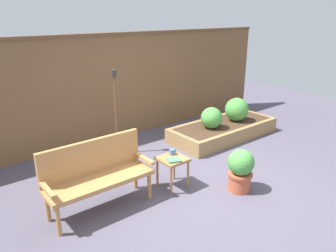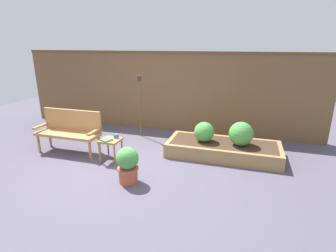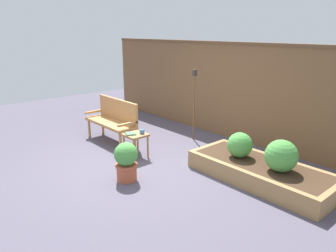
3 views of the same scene
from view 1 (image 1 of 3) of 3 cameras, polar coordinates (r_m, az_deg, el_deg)
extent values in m
plane|color=#514C5B|center=(5.11, 5.48, -10.34)|extent=(14.00, 14.00, 0.00)
cube|color=brown|center=(6.71, -9.87, 6.41)|extent=(8.40, 0.10, 2.10)
cube|color=brown|center=(6.56, -10.43, 15.64)|extent=(8.40, 0.14, 0.06)
cylinder|color=#B77F47|center=(4.94, -5.77, -8.81)|extent=(0.06, 0.06, 0.40)
cylinder|color=#B77F47|center=(4.68, -3.31, -10.47)|extent=(0.06, 0.06, 0.40)
cylinder|color=#B77F47|center=(4.47, -20.46, -13.32)|extent=(0.06, 0.06, 0.40)
cylinder|color=#B77F47|center=(4.18, -18.78, -15.59)|extent=(0.06, 0.06, 0.40)
cube|color=#B77F47|center=(4.41, -11.85, -9.44)|extent=(1.44, 0.48, 0.06)
cube|color=#B77F47|center=(4.46, -13.33, -5.33)|extent=(1.44, 0.06, 0.48)
cube|color=#B77F47|center=(4.14, -20.61, -10.36)|extent=(0.06, 0.48, 0.04)
cube|color=#B77F47|center=(4.66, -4.39, -5.64)|extent=(0.06, 0.48, 0.04)
cylinder|color=#9E7042|center=(5.16, 1.08, -7.16)|extent=(0.04, 0.04, 0.44)
cylinder|color=#9E7042|center=(4.94, 3.55, -8.49)|extent=(0.04, 0.04, 0.44)
cylinder|color=#9E7042|center=(4.98, -1.88, -8.22)|extent=(0.04, 0.04, 0.44)
cylinder|color=#9E7042|center=(4.75, 0.54, -9.67)|extent=(0.04, 0.04, 0.44)
cube|color=#9E7042|center=(4.85, 0.83, -5.85)|extent=(0.40, 0.40, 0.04)
cylinder|color=teal|center=(4.93, 0.74, -4.58)|extent=(0.09, 0.09, 0.08)
torus|color=teal|center=(4.96, 1.20, -4.43)|extent=(0.06, 0.01, 0.06)
cube|color=#4C7A56|center=(4.75, 1.06, -5.97)|extent=(0.25, 0.24, 0.03)
cylinder|color=#B75638|center=(5.02, 12.47, -9.70)|extent=(0.33, 0.33, 0.25)
cylinder|color=#B75638|center=(4.95, 12.59, -8.26)|extent=(0.37, 0.37, 0.04)
sphere|color=#4C9942|center=(4.87, 12.76, -6.24)|extent=(0.39, 0.39, 0.39)
cube|color=#997547|center=(6.74, 12.56, -1.72)|extent=(2.40, 0.09, 0.30)
cube|color=#997547|center=(7.31, 7.06, 0.27)|extent=(2.40, 0.09, 0.30)
cube|color=#997547|center=(6.25, 2.57, -2.97)|extent=(0.09, 0.82, 0.30)
cube|color=#997547|center=(7.88, 15.35, 1.13)|extent=(0.09, 0.82, 0.30)
cube|color=#422D1E|center=(7.02, 9.70, -0.68)|extent=(2.22, 0.82, 0.30)
cylinder|color=brown|center=(6.64, 7.61, -0.10)|extent=(0.04, 0.04, 0.06)
sphere|color=#4C9942|center=(6.58, 7.69, 1.43)|extent=(0.43, 0.43, 0.43)
cylinder|color=brown|center=(7.19, 11.90, 1.18)|extent=(0.04, 0.04, 0.06)
sphere|color=#4C9942|center=(7.12, 12.02, 2.87)|extent=(0.50, 0.50, 0.50)
cylinder|color=brown|center=(5.99, -9.15, 1.66)|extent=(0.03, 0.03, 1.45)
cylinder|color=#332D28|center=(5.80, -9.57, 9.12)|extent=(0.10, 0.10, 0.13)
camera|label=2|loc=(5.50, 63.46, 6.94)|focal=28.09mm
camera|label=3|loc=(7.62, 52.95, 10.97)|focal=34.33mm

